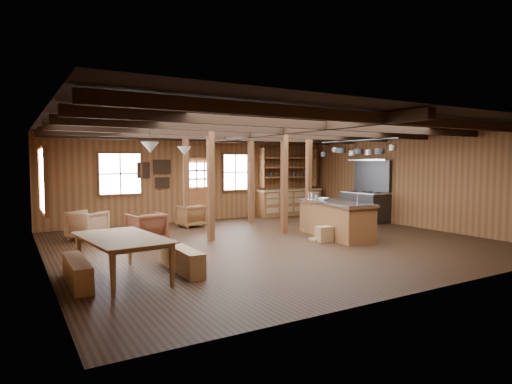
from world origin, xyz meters
TOP-DOWN VIEW (x-y plane):
  - room at (0.00, 0.00)m, footprint 10.04×9.04m
  - ceiling_joists at (0.00, 0.18)m, footprint 9.80×8.82m
  - timber_posts at (0.52, 2.08)m, footprint 3.95×2.35m
  - back_door at (0.00, 4.45)m, footprint 1.02×0.08m
  - window_back_left at (-2.60, 4.46)m, footprint 1.32×0.06m
  - window_back_right at (1.30, 4.46)m, footprint 1.02×0.06m
  - window_left at (-4.96, 0.50)m, footprint 0.14×1.24m
  - notice_boards at (-1.50, 4.46)m, footprint 1.08×0.03m
  - back_counter at (3.40, 4.20)m, footprint 2.55×0.60m
  - pendant_lamps at (-2.25, 1.00)m, footprint 1.86×2.36m
  - pot_rack at (2.93, 0.32)m, footprint 0.40×3.00m
  - kitchen_island at (1.80, -0.19)m, footprint 1.23×2.60m
  - step_stool at (1.11, -0.57)m, footprint 0.45×0.34m
  - commercial_range at (4.65, 1.59)m, footprint 0.85×1.66m
  - dining_table at (-3.90, -1.47)m, footprint 1.35×2.14m
  - bench_wall at (-4.65, -1.47)m, footprint 0.28×1.48m
  - bench_aisle at (-2.90, -1.47)m, footprint 0.29×1.56m
  - armchair_a at (-2.67, 1.51)m, footprint 0.89×0.91m
  - armchair_b at (-0.80, 3.35)m, footprint 0.80×0.82m
  - armchair_c at (-3.83, 2.75)m, footprint 1.10×1.10m
  - counter_pot at (1.67, 0.56)m, footprint 0.32×0.32m
  - bowl at (1.69, 0.16)m, footprint 0.34×0.34m

SIDE VIEW (x-z plane):
  - step_stool at x=1.11m, z-range 0.00..0.37m
  - bench_wall at x=-4.65m, z-range 0.00..0.41m
  - bench_aisle at x=-2.90m, z-range 0.00..0.43m
  - armchair_b at x=-0.80m, z-range 0.00..0.67m
  - dining_table at x=-3.90m, z-range 0.00..0.71m
  - armchair_c at x=-3.83m, z-range 0.00..0.72m
  - armchair_a at x=-2.67m, z-range 0.00..0.73m
  - kitchen_island at x=1.80m, z-range -0.12..1.08m
  - back_counter at x=3.40m, z-range -0.62..1.83m
  - commercial_range at x=4.65m, z-range -0.37..1.68m
  - back_door at x=0.00m, z-range -0.19..1.96m
  - bowl at x=1.69m, z-range 0.94..1.01m
  - counter_pot at x=1.67m, z-range 0.94..1.13m
  - room at x=0.00m, z-range -0.02..2.82m
  - timber_posts at x=0.52m, z-range 0.00..2.80m
  - window_back_left at x=-2.60m, z-range 0.94..2.26m
  - window_back_right at x=1.30m, z-range 0.94..2.26m
  - window_left at x=-4.96m, z-range 0.94..2.26m
  - notice_boards at x=-1.50m, z-range 1.19..2.09m
  - pendant_lamps at x=-2.25m, z-range 1.92..2.58m
  - pot_rack at x=2.93m, z-range 2.04..2.50m
  - ceiling_joists at x=0.00m, z-range 2.59..2.77m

